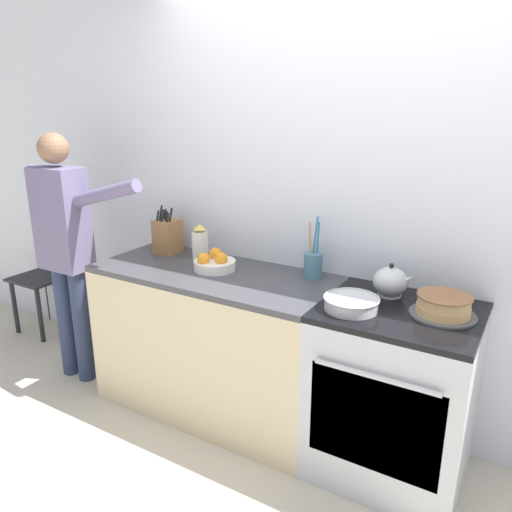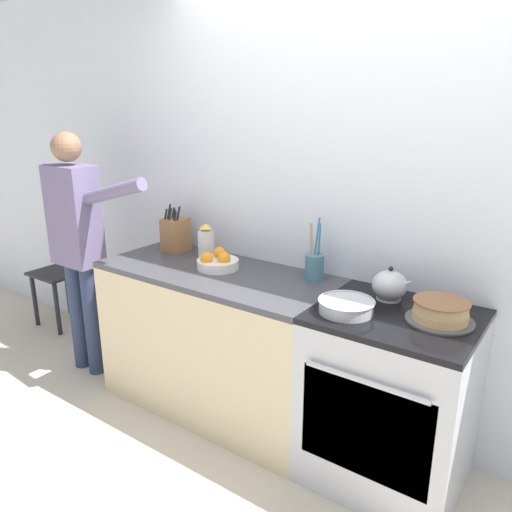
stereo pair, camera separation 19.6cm
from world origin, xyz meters
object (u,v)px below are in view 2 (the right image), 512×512
at_px(tea_kettle, 390,285).
at_px(dining_chair, 68,265).
at_px(knife_block, 176,235).
at_px(utensil_crock, 315,265).
at_px(layer_cake, 441,312).
at_px(milk_carton, 206,242).
at_px(stove_range, 389,398).
at_px(fruit_bowl, 218,262).
at_px(person_baker, 77,235).
at_px(mixing_bowl, 346,306).

xyz_separation_m(tea_kettle, dining_chair, (-2.85, 0.10, -0.46)).
distance_m(tea_kettle, knife_block, 1.46).
bearing_deg(utensil_crock, layer_cake, -13.22).
xyz_separation_m(knife_block, utensil_crock, (1.01, 0.04, -0.03)).
xyz_separation_m(milk_carton, dining_chair, (-1.66, 0.10, -0.49)).
height_order(stove_range, layer_cake, layer_cake).
height_order(layer_cake, utensil_crock, utensil_crock).
relative_size(fruit_bowl, person_baker, 0.15).
bearing_deg(person_baker, dining_chair, 158.57).
relative_size(knife_block, utensil_crock, 0.90).
height_order(layer_cake, mixing_bowl, layer_cake).
relative_size(utensil_crock, milk_carton, 1.55).
relative_size(fruit_bowl, dining_chair, 0.28).
bearing_deg(milk_carton, fruit_bowl, -32.39).
height_order(tea_kettle, mixing_bowl, tea_kettle).
height_order(tea_kettle, fruit_bowl, tea_kettle).
distance_m(tea_kettle, dining_chair, 2.89).
bearing_deg(knife_block, layer_cake, -4.28).
bearing_deg(fruit_bowl, dining_chair, 173.04).
bearing_deg(milk_carton, stove_range, -6.94).
height_order(milk_carton, dining_chair, milk_carton).
relative_size(stove_range, tea_kettle, 4.24).
xyz_separation_m(stove_range, dining_chair, (-2.95, 0.26, 0.06)).
xyz_separation_m(knife_block, fruit_bowl, (0.46, -0.13, -0.07)).
xyz_separation_m(utensil_crock, milk_carton, (-0.75, -0.04, 0.02)).
bearing_deg(mixing_bowl, fruit_bowl, 170.39).
distance_m(utensil_crock, fruit_bowl, 0.58).
bearing_deg(milk_carton, mixing_bowl, -14.14).
xyz_separation_m(knife_block, person_baker, (-0.56, -0.35, -0.01)).
xyz_separation_m(tea_kettle, person_baker, (-2.02, -0.34, 0.02)).
relative_size(tea_kettle, knife_block, 0.69).
distance_m(layer_cake, mixing_bowl, 0.41).
height_order(tea_kettle, milk_carton, milk_carton).
bearing_deg(stove_range, dining_chair, 174.96).
height_order(utensil_crock, person_baker, person_baker).
bearing_deg(fruit_bowl, layer_cake, -0.19).
distance_m(layer_cake, tea_kettle, 0.31).
xyz_separation_m(tea_kettle, knife_block, (-1.46, 0.01, 0.04)).
height_order(stove_range, person_baker, person_baker).
bearing_deg(milk_carton, knife_block, 179.33).
relative_size(stove_range, layer_cake, 2.99).
relative_size(person_baker, dining_chair, 1.89).
distance_m(mixing_bowl, person_baker, 1.92).
height_order(mixing_bowl, person_baker, person_baker).
bearing_deg(tea_kettle, mixing_bowl, -110.85).
bearing_deg(mixing_bowl, layer_cake, 20.88).
relative_size(utensil_crock, fruit_bowl, 1.40).
bearing_deg(tea_kettle, stove_range, -57.76).
xyz_separation_m(mixing_bowl, fruit_bowl, (-0.90, 0.15, 0.01)).
bearing_deg(tea_kettle, person_baker, -170.37).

